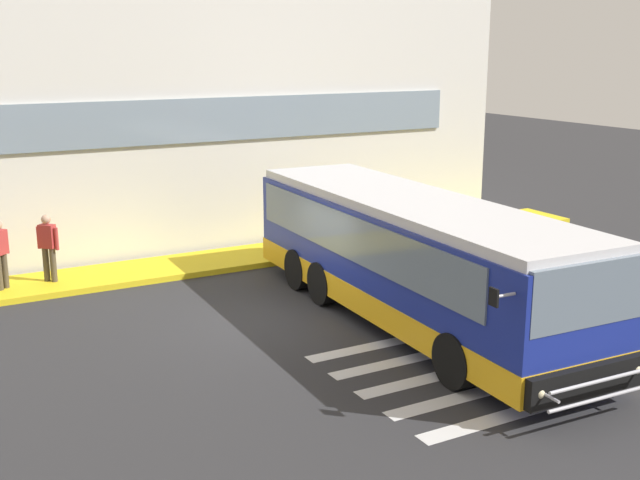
# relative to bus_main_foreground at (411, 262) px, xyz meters

# --- Properties ---
(ground_plane) EXTENTS (80.00, 90.00, 0.02)m
(ground_plane) POSITION_rel_bus_main_foreground_xyz_m (-2.75, 1.53, -1.34)
(ground_plane) COLOR #2B2B2D
(ground_plane) RESTS_ON ground
(bay_paint_stripes) EXTENTS (4.40, 3.96, 0.01)m
(bay_paint_stripes) POSITION_rel_bus_main_foreground_xyz_m (-0.75, -2.67, -1.33)
(bay_paint_stripes) COLOR silver
(bay_paint_stripes) RESTS_ON ground
(terminal_building) EXTENTS (23.96, 13.80, 8.35)m
(terminal_building) POSITION_rel_bus_main_foreground_xyz_m (-3.45, 13.16, 2.83)
(terminal_building) COLOR silver
(terminal_building) RESTS_ON ground
(boarding_curb) EXTENTS (26.16, 2.00, 0.15)m
(boarding_curb) POSITION_rel_bus_main_foreground_xyz_m (-2.75, 6.33, -1.26)
(boarding_curb) COLOR yellow
(boarding_curb) RESTS_ON ground
(bus_main_foreground) EXTENTS (3.42, 10.71, 2.70)m
(bus_main_foreground) POSITION_rel_bus_main_foreground_xyz_m (0.00, 0.00, 0.00)
(bus_main_foreground) COLOR navy
(bus_main_foreground) RESTS_ON ground
(passenger_by_doorway) EXTENTS (0.47, 0.42, 1.68)m
(passenger_by_doorway) POSITION_rel_bus_main_foreground_xyz_m (-7.42, 6.23, -0.25)
(passenger_by_doorway) COLOR #4C4233
(passenger_by_doorway) RESTS_ON boarding_curb
(passenger_at_curb_edge) EXTENTS (0.44, 0.44, 1.68)m
(passenger_at_curb_edge) POSITION_rel_bus_main_foreground_xyz_m (-6.31, 6.32, -0.25)
(passenger_at_curb_edge) COLOR #4C4233
(passenger_at_curb_edge) RESTS_ON boarding_curb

